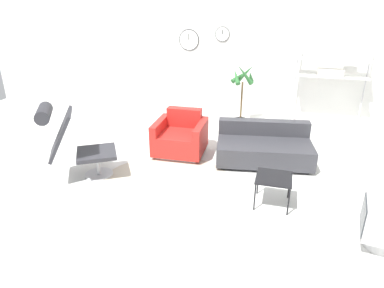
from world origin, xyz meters
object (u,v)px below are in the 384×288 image
object	(u,v)px
lounge_chair	(70,137)
crt_television	(384,223)
armchair_red	(181,138)
couch_low	(264,148)
shelf_unit	(335,68)
potted_plant	(242,102)
side_table	(274,180)

from	to	relation	value
lounge_chair	crt_television	size ratio (longest dim) A/B	2.06
armchair_red	couch_low	size ratio (longest dim) A/B	0.53
crt_television	shelf_unit	distance (m)	3.82
lounge_chair	crt_television	xyz separation A→B (m)	(4.22, -0.49, -0.37)
potted_plant	side_table	bearing A→B (deg)	-73.04
armchair_red	shelf_unit	size ratio (longest dim) A/B	0.48
lounge_chair	crt_television	world-z (taller)	lounge_chair
lounge_chair	side_table	bearing A→B (deg)	60.21
crt_television	potted_plant	xyz separation A→B (m)	(-2.05, 3.29, 0.29)
side_table	shelf_unit	size ratio (longest dim) A/B	0.25
lounge_chair	armchair_red	size ratio (longest dim) A/B	1.32
side_table	couch_low	bearing A→B (deg)	99.95
armchair_red	crt_television	size ratio (longest dim) A/B	1.56
couch_low	crt_television	bearing A→B (deg)	118.47
armchair_red	shelf_unit	xyz separation A→B (m)	(2.60, 1.84, 1.04)
side_table	shelf_unit	xyz separation A→B (m)	(0.91, 3.10, 0.95)
potted_plant	lounge_chair	bearing A→B (deg)	-127.80
armchair_red	potted_plant	bearing A→B (deg)	-123.09
crt_television	shelf_unit	size ratio (longest dim) A/B	0.31
side_table	potted_plant	bearing A→B (deg)	106.96
couch_low	side_table	size ratio (longest dim) A/B	3.60
potted_plant	crt_television	bearing A→B (deg)	-58.02
potted_plant	shelf_unit	distance (m)	1.92
couch_low	potted_plant	distance (m)	1.56
couch_low	potted_plant	size ratio (longest dim) A/B	1.19
armchair_red	side_table	distance (m)	2.11
crt_television	couch_low	bearing A→B (deg)	45.31
couch_low	lounge_chair	bearing A→B (deg)	17.95
armchair_red	lounge_chair	bearing A→B (deg)	43.44
armchair_red	shelf_unit	distance (m)	3.35
crt_television	potted_plant	size ratio (longest dim) A/B	0.41
armchair_red	shelf_unit	bearing A→B (deg)	-147.13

